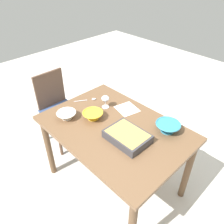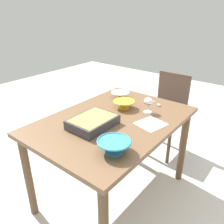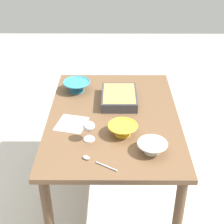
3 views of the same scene
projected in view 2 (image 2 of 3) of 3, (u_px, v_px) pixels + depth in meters
The scene contains 10 objects.
ground_plane at pixel (113, 193), 2.15m from camera, with size 8.00×8.00×0.00m, color beige.
dining_table at pixel (113, 130), 1.86m from camera, with size 1.28×0.90×0.78m.
chair at pixel (167, 110), 2.64m from camera, with size 0.40×0.39×0.91m.
wine_glass at pixel (148, 102), 1.90m from camera, with size 0.08×0.08×0.13m.
casserole_dish at pixel (93, 122), 1.69m from camera, with size 0.34×0.25×0.07m.
mixing_bowl at pixel (124, 104), 2.00m from camera, with size 0.19×0.19×0.07m.
small_bowl at pixel (114, 146), 1.39m from camera, with size 0.21×0.21×0.08m.
serving_bowl at pixel (120, 94), 2.22m from camera, with size 0.18×0.18×0.07m.
serving_spoon at pixel (156, 103), 2.10m from camera, with size 0.14×0.20×0.01m.
napkin at pixel (151, 124), 1.74m from camera, with size 0.20×0.19×0.00m, color white.
Camera 2 is at (1.28, 1.01, 1.59)m, focal length 36.85 mm.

